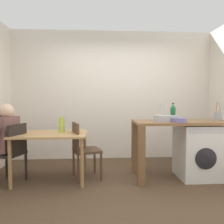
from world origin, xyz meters
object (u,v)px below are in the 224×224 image
Objects in this scene: seated_person at (2,139)px; bottle_tall_green at (173,112)px; mixing_bowl at (179,120)px; chair_opposite at (82,147)px; washing_machine at (197,151)px; chair_person_seat at (12,150)px; vase at (62,125)px; dining_table at (51,139)px; utensil_crock at (218,116)px.

bottle_tall_green reaches higher than seated_person.
seated_person is 2.67m from mixing_bowl.
chair_opposite is at bearing -175.25° from bottle_tall_green.
chair_opposite is at bearing 170.40° from mixing_bowl.
chair_opposite is 1.05× the size of washing_machine.
vase is (0.70, 0.22, 0.35)m from chair_person_seat.
mixing_bowl is (1.46, -0.25, 0.45)m from chair_opposite.
chair_person_seat reaches higher than dining_table.
dining_table is at bearing -146.31° from vase.
chair_person_seat is 3.00× the size of utensil_crock.
vase reaches higher than chair_person_seat.
seated_person reaches higher than vase.
vase reaches higher than dining_table.
mixing_bowl is at bearing -75.04° from seated_person.
dining_table is 1.22× the size of chair_opposite.
seated_person is 3.03m from washing_machine.
dining_table is 4.64× the size of vase.
mixing_bowl is 0.96× the size of vase.
seated_person is at bearing -174.06° from dining_table.
chair_opposite reaches higher than dining_table.
chair_person_seat is at bearing 177.78° from mixing_bowl.
vase is at bearing -178.35° from bottle_tall_green.
dining_table is at bearing 173.55° from mixing_bowl.
chair_person_seat is 2.60m from bottle_tall_green.
vase is (-2.54, 0.07, -0.13)m from utensil_crock.
utensil_crock is (3.24, 0.15, 0.48)m from chair_person_seat.
chair_opposite is (1.03, 0.15, 0.00)m from chair_person_seat.
bottle_tall_green reaches higher than chair_person_seat.
washing_machine is 2.87× the size of utensil_crock.
chair_person_seat is 2.53m from mixing_bowl.
seated_person is at bearing 90.00° from chair_person_seat.
chair_person_seat is 0.75× the size of seated_person.
chair_opposite is 2.26m from utensil_crock.
seated_person reaches higher than chair_person_seat.
seated_person is 5.06× the size of vase.
mixing_bowl is (2.49, -0.10, 0.45)m from chair_person_seat.
chair_person_seat is at bearing -177.98° from washing_machine.
bottle_tall_green is (1.98, 0.15, 0.41)m from dining_table.
seated_person is at bearing -179.03° from washing_machine.
seated_person is at bearing 176.83° from mixing_bowl.
dining_table is 2.03m from bottle_tall_green.
chair_person_seat is 1.00× the size of chair_opposite.
chair_opposite is at bearing -179.94° from utensil_crock.
washing_machine is 3.63× the size of vase.
vase is at bearing -54.17° from chair_person_seat.
vase is (-1.83, -0.05, -0.19)m from bottle_tall_green.
bottle_tall_green is 1.84m from vase.
utensil_crock reaches higher than chair_person_seat.
chair_person_seat is 0.23m from seated_person.
dining_table is at bearing -175.59° from bottle_tall_green.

